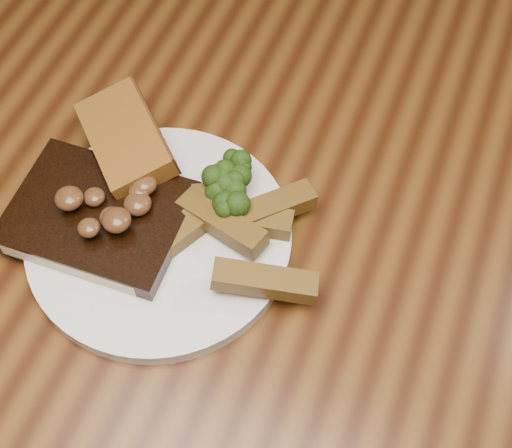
# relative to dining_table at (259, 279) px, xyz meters

# --- Properties ---
(ground) EXTENTS (4.50, 4.50, 0.00)m
(ground) POSITION_rel_dining_table_xyz_m (0.00, 0.00, -0.66)
(ground) COLOR #321E0B
(ground) RESTS_ON ground
(dining_table) EXTENTS (1.60, 0.90, 0.75)m
(dining_table) POSITION_rel_dining_table_xyz_m (0.00, 0.00, 0.00)
(dining_table) COLOR #502E10
(dining_table) RESTS_ON ground
(chair_far) EXTENTS (0.48, 0.48, 0.96)m
(chair_far) POSITION_rel_dining_table_xyz_m (0.12, 0.61, -0.13)
(chair_far) COLOR black
(chair_far) RESTS_ON ground
(plate) EXTENTS (0.29, 0.29, 0.01)m
(plate) POSITION_rel_dining_table_xyz_m (-0.09, -0.04, 0.10)
(plate) COLOR silver
(plate) RESTS_ON dining_table
(steak) EXTENTS (0.17, 0.13, 0.02)m
(steak) POSITION_rel_dining_table_xyz_m (-0.14, -0.05, 0.12)
(steak) COLOR black
(steak) RESTS_ON plate
(steak_bone) EXTENTS (0.14, 0.02, 0.02)m
(steak_bone) POSITION_rel_dining_table_xyz_m (-0.14, -0.11, 0.11)
(steak_bone) COLOR beige
(steak_bone) RESTS_ON plate
(mushroom_pile) EXTENTS (0.08, 0.08, 0.03)m
(mushroom_pile) POSITION_rel_dining_table_xyz_m (-0.13, -0.04, 0.14)
(mushroom_pile) COLOR #503119
(mushroom_pile) RESTS_ON steak
(garlic_bread) EXTENTS (0.13, 0.13, 0.03)m
(garlic_bread) POSITION_rel_dining_table_xyz_m (-0.15, 0.03, 0.12)
(garlic_bread) COLOR brown
(garlic_bread) RESTS_ON plate
(potato_wedges) EXTENTS (0.12, 0.12, 0.02)m
(potato_wedges) POSITION_rel_dining_table_xyz_m (-0.02, -0.02, 0.12)
(potato_wedges) COLOR brown
(potato_wedges) RESTS_ON plate
(broccoli_cluster) EXTENTS (0.07, 0.07, 0.04)m
(broccoli_cluster) POSITION_rel_dining_table_xyz_m (-0.05, 0.02, 0.12)
(broccoli_cluster) COLOR #273E0E
(broccoli_cluster) RESTS_ON plate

